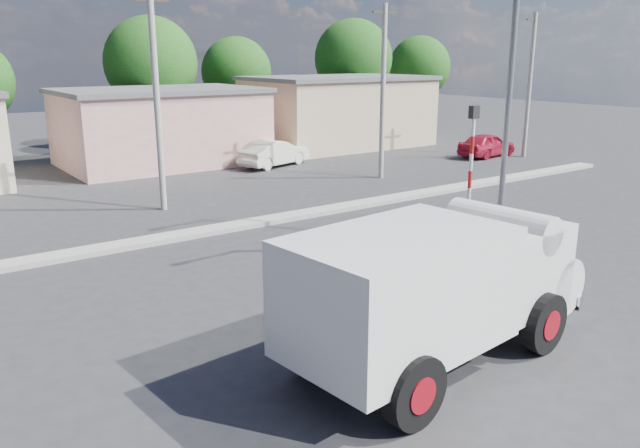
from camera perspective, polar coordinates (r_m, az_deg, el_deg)
ground_plane at (r=15.98m, az=9.51°, el=-6.06°), size 120.00×120.00×0.00m
median at (r=22.01m, az=-5.32°, el=0.25°), size 40.00×0.80×0.16m
truck at (r=12.11m, az=11.19°, el=-5.37°), size 6.95×3.23×2.78m
bicycle at (r=14.65m, az=6.70°, el=-5.71°), size 2.10×0.95×1.06m
cyclist at (r=14.56m, az=6.73°, el=-4.71°), size 0.45×0.63×1.61m
car_cream at (r=33.37m, az=-4.22°, el=6.49°), size 4.50×2.66×1.40m
car_red at (r=37.76m, az=15.01°, el=7.02°), size 4.21×2.07×1.38m
traffic_pole at (r=18.56m, az=13.61°, el=5.03°), size 0.28×0.18×4.36m
streetlight at (r=18.84m, az=16.68°, el=12.23°), size 2.34×0.22×9.00m
building_row at (r=34.66m, az=-15.78°, el=8.68°), size 37.80×7.30×4.44m
tree_row at (r=42.95m, az=-11.02°, el=13.90°), size 51.24×7.43×8.42m
utility_poles at (r=26.43m, az=-3.84°, el=11.56°), size 35.40×0.24×8.00m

